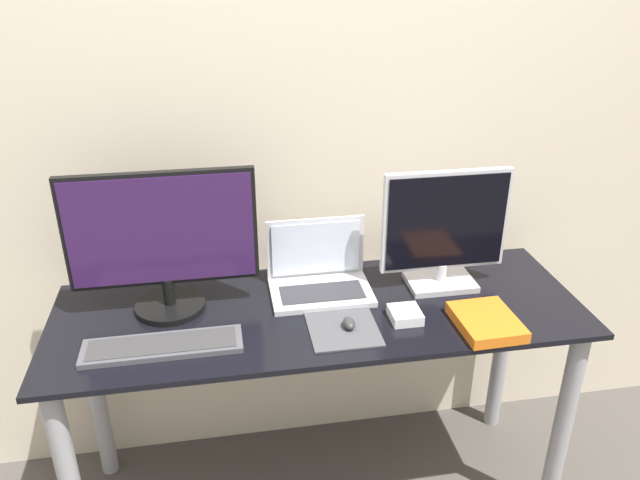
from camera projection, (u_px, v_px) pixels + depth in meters
The scene contains 10 objects.
wall_back at pixel (301, 128), 2.05m from camera, with size 7.00×0.05×2.50m.
desk at pixel (320, 350), 2.01m from camera, with size 1.65×0.58×0.77m.
monitor_left at pixel (163, 241), 1.84m from camera, with size 0.56×0.22×0.45m.
monitor_right at pixel (445, 230), 2.00m from camera, with size 0.41×0.15×0.40m.
laptop at pixel (319, 274), 2.03m from camera, with size 0.32×0.22×0.22m.
keyboard at pixel (163, 346), 1.75m from camera, with size 0.45×0.13×0.02m.
mousepad at pixel (343, 328), 1.84m from camera, with size 0.20×0.22×0.00m.
mouse at pixel (349, 323), 1.83m from camera, with size 0.04×0.06×0.03m.
book at pixel (486, 322), 1.85m from camera, with size 0.18×0.22×0.03m.
power_brick at pixel (405, 315), 1.88m from camera, with size 0.09×0.10×0.03m.
Camera 1 is at (-0.28, -1.35, 1.81)m, focal length 35.00 mm.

